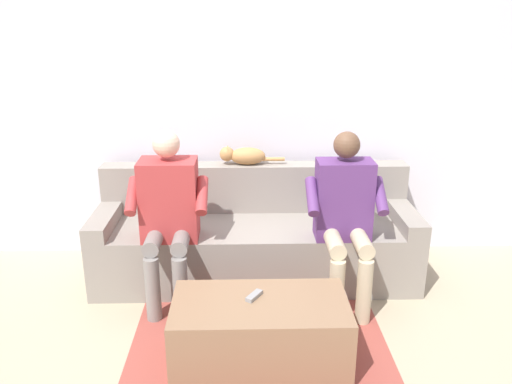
% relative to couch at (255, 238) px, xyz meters
% --- Properties ---
extents(ground_plane, '(8.00, 8.00, 0.00)m').
position_rel_couch_xyz_m(ground_plane, '(0.00, 0.74, -0.30)').
color(ground_plane, tan).
extents(back_wall, '(4.68, 0.06, 2.68)m').
position_rel_couch_xyz_m(back_wall, '(0.00, -0.48, 1.04)').
color(back_wall, silver).
rests_on(back_wall, ground).
extents(couch, '(2.37, 0.76, 0.82)m').
position_rel_couch_xyz_m(couch, '(0.00, 0.00, 0.00)').
color(couch, gray).
rests_on(couch, ground).
extents(coffee_table, '(1.00, 0.53, 0.39)m').
position_rel_couch_xyz_m(coffee_table, '(0.00, 1.08, -0.10)').
color(coffee_table, '#8C6B4C').
rests_on(coffee_table, ground).
extents(person_left_seated, '(0.53, 0.54, 1.19)m').
position_rel_couch_xyz_m(person_left_seated, '(-0.59, 0.39, 0.37)').
color(person_left_seated, '#5B3370').
rests_on(person_left_seated, ground).
extents(person_right_seated, '(0.54, 0.52, 1.20)m').
position_rel_couch_xyz_m(person_right_seated, '(0.59, 0.35, 0.38)').
color(person_right_seated, '#B23838').
rests_on(person_right_seated, ground).
extents(cat_on_backrest, '(0.50, 0.15, 0.15)m').
position_rel_couch_xyz_m(cat_on_backrest, '(0.08, -0.24, 0.59)').
color(cat_on_backrest, '#B7844C').
rests_on(cat_on_backrest, couch).
extents(remote_gray, '(0.10, 0.13, 0.02)m').
position_rel_couch_xyz_m(remote_gray, '(0.03, 1.03, 0.11)').
color(remote_gray, gray).
rests_on(remote_gray, coffee_table).
extents(floor_rug, '(1.57, 1.73, 0.01)m').
position_rel_couch_xyz_m(floor_rug, '(0.00, 0.96, -0.29)').
color(floor_rug, '#9E473D').
rests_on(floor_rug, ground).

